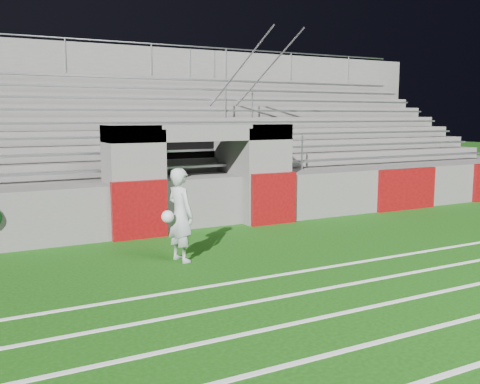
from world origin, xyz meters
TOP-DOWN VIEW (x-y plane):
  - ground at (0.00, 0.00)m, footprint 90.00×90.00m
  - stadium_structure at (0.00, 7.97)m, footprint 26.00×8.48m
  - goalkeeper_with_ball at (-1.68, 0.71)m, footprint 0.72×0.75m

SIDE VIEW (x-z plane):
  - ground at x=0.00m, z-range 0.00..0.00m
  - goalkeeper_with_ball at x=-1.68m, z-range 0.00..1.83m
  - stadium_structure at x=0.00m, z-range -1.22..4.20m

